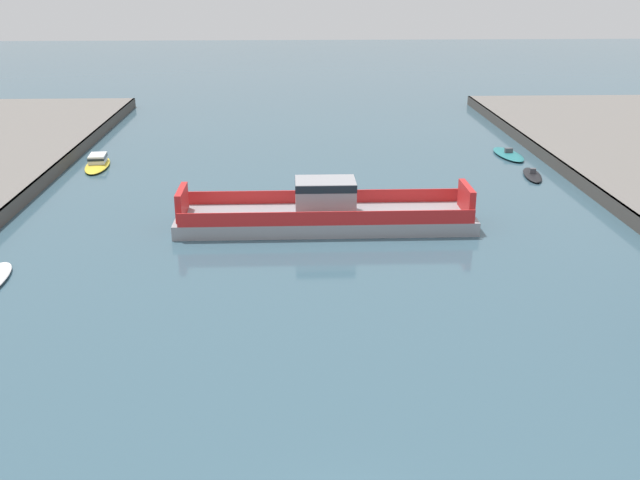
{
  "coord_description": "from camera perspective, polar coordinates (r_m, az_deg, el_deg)",
  "views": [
    {
      "loc": [
        -1.9,
        -21.66,
        19.47
      ],
      "look_at": [
        0.0,
        25.55,
        2.0
      ],
      "focal_mm": 41.2,
      "sensor_mm": 36.0,
      "label": 1
    }
  ],
  "objects": [
    {
      "name": "moored_boat_near_right",
      "position": [
        80.77,
        -16.89,
        5.8
      ],
      "size": [
        2.97,
        7.57,
        1.22
      ],
      "color": "yellow",
      "rests_on": "ground"
    },
    {
      "name": "moored_boat_mid_left",
      "position": [
        84.45,
        14.42,
        6.47
      ],
      "size": [
        3.03,
        7.12,
        0.9
      ],
      "color": "#237075",
      "rests_on": "ground"
    },
    {
      "name": "chain_ferry",
      "position": [
        58.72,
        0.41,
        2.12
      ],
      "size": [
        23.7,
        5.95,
        3.89
      ],
      "color": "#939399",
      "rests_on": "ground"
    },
    {
      "name": "moored_boat_far_left",
      "position": [
        76.5,
        16.17,
        4.89
      ],
      "size": [
        2.41,
        5.84,
        0.86
      ],
      "color": "black",
      "rests_on": "ground"
    }
  ]
}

